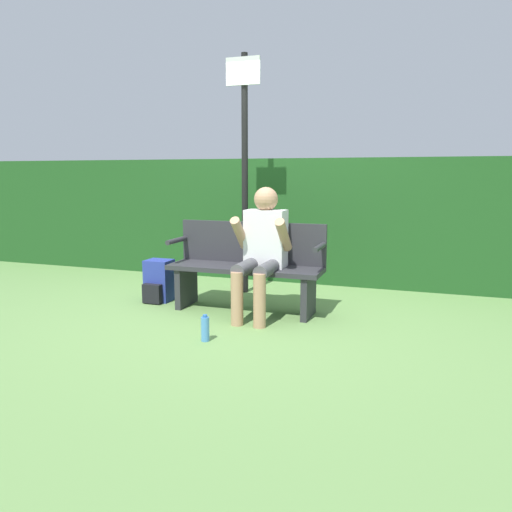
{
  "coord_description": "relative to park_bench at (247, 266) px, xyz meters",
  "views": [
    {
      "loc": [
        1.66,
        -4.44,
        1.33
      ],
      "look_at": [
        0.15,
        -0.1,
        0.57
      ],
      "focal_mm": 35.0,
      "sensor_mm": 36.0,
      "label": 1
    }
  ],
  "objects": [
    {
      "name": "water_bottle",
      "position": [
        0.01,
        -1.0,
        -0.34
      ],
      "size": [
        0.07,
        0.07,
        0.22
      ],
      "color": "#4C8CCC",
      "rests_on": "ground"
    },
    {
      "name": "person_seated",
      "position": [
        0.2,
        -0.13,
        0.23
      ],
      "size": [
        0.52,
        0.66,
        1.21
      ],
      "color": "silver",
      "rests_on": "ground"
    },
    {
      "name": "ground_plane",
      "position": [
        0.0,
        -0.06,
        -0.44
      ],
      "size": [
        40.0,
        40.0,
        0.0
      ],
      "primitive_type": "plane",
      "color": "#668E4C"
    },
    {
      "name": "hedge_back",
      "position": [
        0.0,
        1.62,
        0.32
      ],
      "size": [
        12.0,
        0.57,
        1.51
      ],
      "color": "#1E4C1E",
      "rests_on": "ground"
    },
    {
      "name": "parked_car",
      "position": [
        -4.86,
        9.98,
        0.19
      ],
      "size": [
        4.8,
        2.36,
        1.32
      ],
      "rotation": [
        0.0,
        0.0,
        -0.15
      ],
      "color": "maroon",
      "rests_on": "ground"
    },
    {
      "name": "park_bench",
      "position": [
        0.0,
        0.0,
        0.0
      ],
      "size": [
        1.51,
        0.44,
        0.86
      ],
      "color": "#2D2D33",
      "rests_on": "ground"
    },
    {
      "name": "backpack",
      "position": [
        -1.0,
        0.02,
        -0.23
      ],
      "size": [
        0.27,
        0.3,
        0.44
      ],
      "color": "#283893",
      "rests_on": "ground"
    },
    {
      "name": "signpost",
      "position": [
        -0.28,
        0.69,
        1.04
      ],
      "size": [
        0.38,
        0.09,
        2.6
      ],
      "color": "black",
      "rests_on": "ground"
    }
  ]
}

